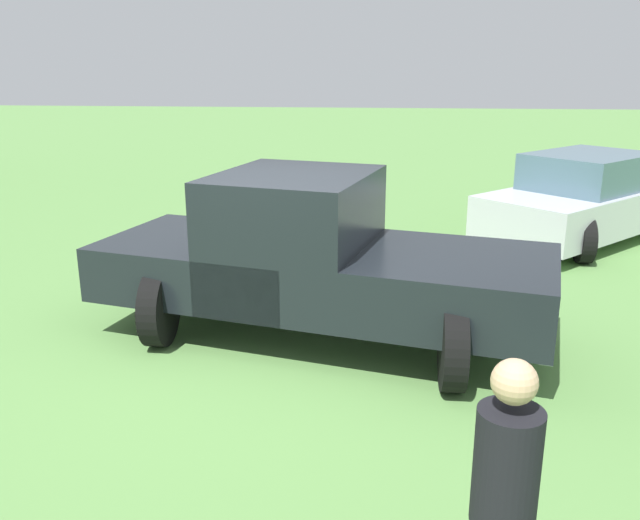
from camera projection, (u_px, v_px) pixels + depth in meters
ground_plane at (272, 354)px, 7.03m from camera, size 80.00×80.00×0.00m
pickup_truck at (309, 254)px, 7.26m from camera, size 3.05×5.23×1.84m
sedan_far at (591, 198)px, 11.51m from camera, size 4.56×4.53×1.50m
person_bystander at (504, 497)px, 3.23m from camera, size 0.44×0.44×1.67m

